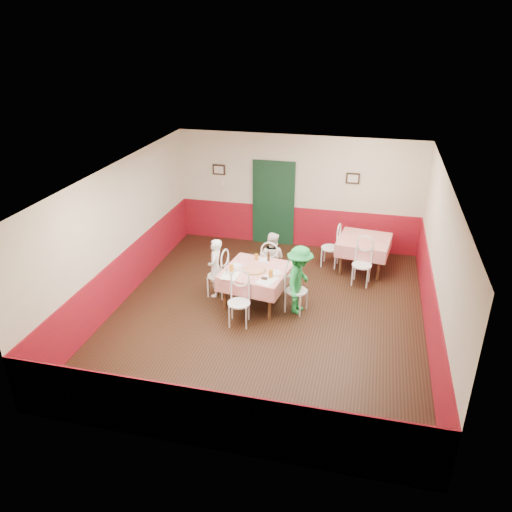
% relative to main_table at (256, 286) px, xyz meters
% --- Properties ---
extents(floor, '(7.00, 7.00, 0.00)m').
position_rel_main_table_xyz_m(floor, '(0.32, -0.40, -0.38)').
color(floor, black).
rests_on(floor, ground).
extents(ceiling, '(7.00, 7.00, 0.00)m').
position_rel_main_table_xyz_m(ceiling, '(0.32, -0.40, 2.42)').
color(ceiling, white).
rests_on(ceiling, back_wall).
extents(back_wall, '(6.00, 0.10, 2.80)m').
position_rel_main_table_xyz_m(back_wall, '(0.32, 3.10, 1.02)').
color(back_wall, beige).
rests_on(back_wall, ground).
extents(front_wall, '(6.00, 0.10, 2.80)m').
position_rel_main_table_xyz_m(front_wall, '(0.32, -3.90, 1.02)').
color(front_wall, beige).
rests_on(front_wall, ground).
extents(left_wall, '(0.10, 7.00, 2.80)m').
position_rel_main_table_xyz_m(left_wall, '(-2.68, -0.40, 1.02)').
color(left_wall, beige).
rests_on(left_wall, ground).
extents(right_wall, '(0.10, 7.00, 2.80)m').
position_rel_main_table_xyz_m(right_wall, '(3.32, -0.40, 1.02)').
color(right_wall, beige).
rests_on(right_wall, ground).
extents(wainscot_back, '(6.00, 0.03, 1.00)m').
position_rel_main_table_xyz_m(wainscot_back, '(0.32, 3.09, 0.12)').
color(wainscot_back, maroon).
rests_on(wainscot_back, ground).
extents(wainscot_front, '(6.00, 0.03, 1.00)m').
position_rel_main_table_xyz_m(wainscot_front, '(0.32, -3.88, 0.12)').
color(wainscot_front, maroon).
rests_on(wainscot_front, ground).
extents(wainscot_left, '(0.03, 7.00, 1.00)m').
position_rel_main_table_xyz_m(wainscot_left, '(-2.66, -0.40, 0.12)').
color(wainscot_left, maroon).
rests_on(wainscot_left, ground).
extents(wainscot_right, '(0.03, 7.00, 1.00)m').
position_rel_main_table_xyz_m(wainscot_right, '(3.31, -0.40, 0.12)').
color(wainscot_right, maroon).
rests_on(wainscot_right, ground).
extents(door, '(0.96, 0.06, 2.10)m').
position_rel_main_table_xyz_m(door, '(-0.28, 3.05, 0.68)').
color(door, black).
rests_on(door, ground).
extents(picture_left, '(0.32, 0.03, 0.26)m').
position_rel_main_table_xyz_m(picture_left, '(-1.68, 3.05, 1.48)').
color(picture_left, black).
rests_on(picture_left, back_wall).
extents(picture_right, '(0.32, 0.03, 0.26)m').
position_rel_main_table_xyz_m(picture_right, '(1.62, 3.05, 1.48)').
color(picture_right, black).
rests_on(picture_right, back_wall).
extents(thermostat, '(0.10, 0.03, 0.10)m').
position_rel_main_table_xyz_m(thermostat, '(-1.58, 3.05, 1.12)').
color(thermostat, white).
rests_on(thermostat, back_wall).
extents(main_table, '(1.39, 1.39, 0.77)m').
position_rel_main_table_xyz_m(main_table, '(0.00, 0.00, 0.00)').
color(main_table, red).
rests_on(main_table, ground).
extents(second_table, '(1.25, 1.25, 0.77)m').
position_rel_main_table_xyz_m(second_table, '(2.03, 2.06, 0.00)').
color(second_table, red).
rests_on(second_table, ground).
extents(chair_left, '(0.47, 0.47, 0.90)m').
position_rel_main_table_xyz_m(chair_left, '(-0.84, 0.13, 0.08)').
color(chair_left, white).
rests_on(chair_left, ground).
extents(chair_right, '(0.52, 0.52, 0.90)m').
position_rel_main_table_xyz_m(chair_right, '(0.84, -0.13, 0.08)').
color(chair_right, white).
rests_on(chair_right, ground).
extents(chair_far, '(0.42, 0.42, 0.90)m').
position_rel_main_table_xyz_m(chair_far, '(0.13, 0.84, 0.08)').
color(chair_far, white).
rests_on(chair_far, ground).
extents(chair_near, '(0.46, 0.46, 0.90)m').
position_rel_main_table_xyz_m(chair_near, '(-0.13, -0.84, 0.08)').
color(chair_near, white).
rests_on(chair_near, ground).
extents(chair_second_a, '(0.47, 0.47, 0.90)m').
position_rel_main_table_xyz_m(chair_second_a, '(1.28, 2.06, 0.08)').
color(chair_second_a, white).
rests_on(chair_second_a, ground).
extents(chair_second_b, '(0.47, 0.47, 0.90)m').
position_rel_main_table_xyz_m(chair_second_b, '(2.03, 1.31, 0.08)').
color(chair_second_b, white).
rests_on(chair_second_b, ground).
extents(pizza, '(0.48, 0.48, 0.03)m').
position_rel_main_table_xyz_m(pizza, '(-0.01, -0.06, 0.40)').
color(pizza, '#B74723').
rests_on(pizza, main_table).
extents(plate_left, '(0.28, 0.28, 0.01)m').
position_rel_main_table_xyz_m(plate_left, '(-0.43, 0.05, 0.39)').
color(plate_left, white).
rests_on(plate_left, main_table).
extents(plate_right, '(0.28, 0.28, 0.01)m').
position_rel_main_table_xyz_m(plate_right, '(0.40, -0.07, 0.39)').
color(plate_right, white).
rests_on(plate_right, main_table).
extents(plate_far, '(0.28, 0.28, 0.01)m').
position_rel_main_table_xyz_m(plate_far, '(0.08, 0.43, 0.39)').
color(plate_far, white).
rests_on(plate_far, main_table).
extents(glass_a, '(0.09, 0.09, 0.15)m').
position_rel_main_table_xyz_m(glass_a, '(-0.44, -0.22, 0.46)').
color(glass_a, '#BF7219').
rests_on(glass_a, main_table).
extents(glass_b, '(0.09, 0.09, 0.15)m').
position_rel_main_table_xyz_m(glass_b, '(0.35, -0.27, 0.46)').
color(glass_b, '#BF7219').
rests_on(glass_b, main_table).
extents(glass_c, '(0.08, 0.08, 0.13)m').
position_rel_main_table_xyz_m(glass_c, '(-0.10, 0.43, 0.45)').
color(glass_c, '#BF7219').
rests_on(glass_c, main_table).
extents(beer_bottle, '(0.06, 0.06, 0.20)m').
position_rel_main_table_xyz_m(beer_bottle, '(0.17, 0.40, 0.49)').
color(beer_bottle, '#381C0A').
rests_on(beer_bottle, main_table).
extents(shaker_a, '(0.04, 0.04, 0.09)m').
position_rel_main_table_xyz_m(shaker_a, '(-0.50, -0.36, 0.43)').
color(shaker_a, silver).
rests_on(shaker_a, main_table).
extents(shaker_b, '(0.04, 0.04, 0.09)m').
position_rel_main_table_xyz_m(shaker_b, '(-0.43, -0.38, 0.43)').
color(shaker_b, silver).
rests_on(shaker_b, main_table).
extents(shaker_c, '(0.04, 0.04, 0.09)m').
position_rel_main_table_xyz_m(shaker_c, '(-0.52, -0.28, 0.43)').
color(shaker_c, '#B23319').
rests_on(shaker_c, main_table).
extents(menu_left, '(0.30, 0.40, 0.00)m').
position_rel_main_table_xyz_m(menu_left, '(-0.43, -0.37, 0.39)').
color(menu_left, white).
rests_on(menu_left, main_table).
extents(menu_right, '(0.42, 0.48, 0.00)m').
position_rel_main_table_xyz_m(menu_right, '(0.31, -0.41, 0.39)').
color(menu_right, white).
rests_on(menu_right, main_table).
extents(wallet, '(0.12, 0.11, 0.02)m').
position_rel_main_table_xyz_m(wallet, '(0.25, -0.36, 0.40)').
color(wallet, black).
rests_on(wallet, main_table).
extents(diner_left, '(0.32, 0.47, 1.25)m').
position_rel_main_table_xyz_m(diner_left, '(-0.89, 0.13, 0.25)').
color(diner_left, gray).
rests_on(diner_left, ground).
extents(diner_far, '(0.67, 0.57, 1.19)m').
position_rel_main_table_xyz_m(diner_far, '(0.13, 0.89, 0.22)').
color(diner_far, gray).
rests_on(diner_far, ground).
extents(diner_right, '(0.61, 0.95, 1.39)m').
position_rel_main_table_xyz_m(diner_right, '(0.89, -0.13, 0.32)').
color(diner_right, gray).
rests_on(diner_right, ground).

